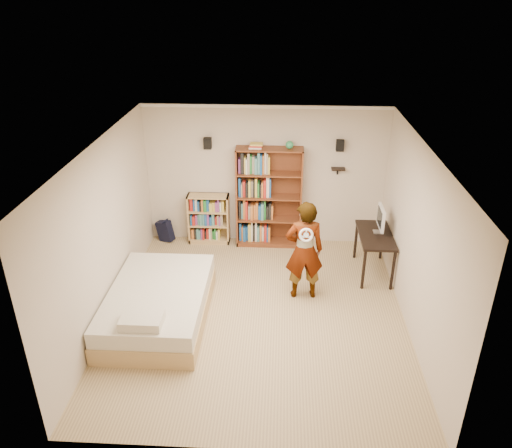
{
  "coord_description": "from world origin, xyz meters",
  "views": [
    {
      "loc": [
        0.32,
        -6.34,
        4.69
      ],
      "look_at": [
        -0.07,
        0.6,
        1.27
      ],
      "focal_mm": 35.0,
      "sensor_mm": 36.0,
      "label": 1
    }
  ],
  "objects_px": {
    "tall_bookshelf": "(269,198)",
    "computer_desk": "(373,254)",
    "daybed": "(158,300)",
    "person": "(304,251)",
    "low_bookshelf": "(209,219)"
  },
  "relations": [
    {
      "from": "tall_bookshelf",
      "to": "computer_desk",
      "type": "xyz_separation_m",
      "value": [
        1.87,
        -0.98,
        -0.59
      ]
    },
    {
      "from": "tall_bookshelf",
      "to": "daybed",
      "type": "xyz_separation_m",
      "value": [
        -1.59,
        -2.51,
        -0.65
      ]
    },
    {
      "from": "daybed",
      "to": "person",
      "type": "xyz_separation_m",
      "value": [
        2.2,
        0.75,
        0.51
      ]
    },
    {
      "from": "low_bookshelf",
      "to": "daybed",
      "type": "xyz_separation_m",
      "value": [
        -0.42,
        -2.54,
        -0.17
      ]
    },
    {
      "from": "low_bookshelf",
      "to": "person",
      "type": "distance_m",
      "value": 2.55
    },
    {
      "from": "tall_bookshelf",
      "to": "computer_desk",
      "type": "bearing_deg",
      "value": -27.64
    },
    {
      "from": "tall_bookshelf",
      "to": "person",
      "type": "bearing_deg",
      "value": -70.68
    },
    {
      "from": "tall_bookshelf",
      "to": "daybed",
      "type": "bearing_deg",
      "value": -122.36
    },
    {
      "from": "tall_bookshelf",
      "to": "person",
      "type": "height_order",
      "value": "tall_bookshelf"
    },
    {
      "from": "tall_bookshelf",
      "to": "daybed",
      "type": "relative_size",
      "value": 0.87
    },
    {
      "from": "computer_desk",
      "to": "person",
      "type": "bearing_deg",
      "value": -148.04
    },
    {
      "from": "tall_bookshelf",
      "to": "daybed",
      "type": "distance_m",
      "value": 3.04
    },
    {
      "from": "person",
      "to": "tall_bookshelf",
      "type": "bearing_deg",
      "value": -76.79
    },
    {
      "from": "daybed",
      "to": "person",
      "type": "bearing_deg",
      "value": 18.78
    },
    {
      "from": "low_bookshelf",
      "to": "person",
      "type": "relative_size",
      "value": 0.59
    }
  ]
}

